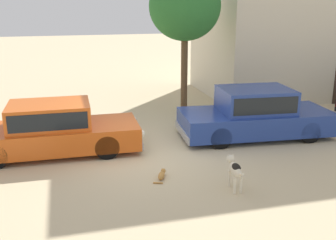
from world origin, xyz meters
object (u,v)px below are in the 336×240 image
at_px(stray_cat, 162,175).
at_px(acacia_tree_left, 185,7).
at_px(parked_sedan_second, 255,113).
at_px(stray_dog_spotted, 235,169).
at_px(parked_sedan_nearest, 52,129).

distance_m(stray_cat, acacia_tree_left, 6.84).
relative_size(parked_sedan_second, acacia_tree_left, 0.95).
relative_size(stray_dog_spotted, stray_cat, 1.77).
xyz_separation_m(parked_sedan_second, stray_dog_spotted, (-2.03, -3.15, -0.26)).
bearing_deg(parked_sedan_second, parked_sedan_nearest, -176.72).
xyz_separation_m(parked_sedan_nearest, parked_sedan_second, (5.87, -0.10, 0.04)).
relative_size(stray_dog_spotted, acacia_tree_left, 0.20).
height_order(stray_dog_spotted, acacia_tree_left, acacia_tree_left).
bearing_deg(parked_sedan_second, stray_dog_spotted, -118.58).
height_order(parked_sedan_nearest, stray_dog_spotted, parked_sedan_nearest).
height_order(stray_dog_spotted, stray_cat, stray_dog_spotted).
bearing_deg(stray_cat, parked_sedan_nearest, 71.51).
distance_m(parked_sedan_second, acacia_tree_left, 4.53).
height_order(parked_sedan_second, stray_cat, parked_sedan_second).
relative_size(parked_sedan_nearest, stray_dog_spotted, 4.84).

